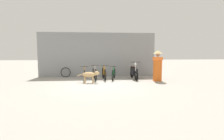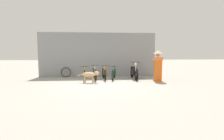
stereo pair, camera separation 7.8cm
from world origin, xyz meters
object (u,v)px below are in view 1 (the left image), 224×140
(bicycle_1, at_px, (94,74))
(bicycle_2, at_px, (104,74))
(bicycle_0, at_px, (85,74))
(motorcycle, at_px, (134,72))
(bicycle_3, at_px, (114,74))
(spare_tire_left, at_px, (66,72))
(stray_dog, at_px, (90,75))
(person_in_robes, at_px, (158,65))

(bicycle_1, distance_m, bicycle_2, 0.58)
(bicycle_0, xyz_separation_m, motorcycle, (2.97, 0.06, 0.07))
(bicycle_3, bearing_deg, bicycle_2, -79.98)
(bicycle_2, relative_size, spare_tire_left, 2.62)
(bicycle_0, bearing_deg, spare_tire_left, -137.13)
(spare_tire_left, bearing_deg, bicycle_3, -22.39)
(bicycle_1, bearing_deg, stray_dog, -19.15)
(bicycle_1, distance_m, spare_tire_left, 2.30)
(bicycle_2, xyz_separation_m, motorcycle, (1.82, 0.03, 0.06))
(motorcycle, bearing_deg, bicycle_3, -87.47)
(motorcycle, bearing_deg, bicycle_0, -88.50)
(stray_dog, relative_size, person_in_robes, 0.68)
(bicycle_1, height_order, bicycle_3, bicycle_1)
(stray_dog, distance_m, person_in_robes, 3.83)
(bicycle_0, bearing_deg, bicycle_2, 88.85)
(bicycle_1, bearing_deg, bicycle_0, -103.66)
(bicycle_2, relative_size, bicycle_3, 1.03)
(stray_dog, bearing_deg, motorcycle, 30.68)
(bicycle_2, distance_m, spare_tire_left, 2.73)
(bicycle_1, xyz_separation_m, person_in_robes, (3.57, -0.65, 0.52))
(bicycle_2, bearing_deg, stray_dog, -39.51)
(bicycle_3, bearing_deg, person_in_robes, 85.31)
(bicycle_0, relative_size, spare_tire_left, 2.68)
(person_in_robes, bearing_deg, bicycle_2, -36.70)
(person_in_robes, bearing_deg, motorcycle, -56.19)
(bicycle_0, bearing_deg, bicycle_1, 79.98)
(bicycle_2, bearing_deg, bicycle_0, -92.01)
(motorcycle, height_order, spare_tire_left, motorcycle)
(stray_dog, height_order, person_in_robes, person_in_robes)
(bicycle_1, bearing_deg, person_in_robes, 73.03)
(bicycle_0, height_order, bicycle_3, bicycle_0)
(bicycle_1, distance_m, bicycle_3, 1.14)
(bicycle_2, relative_size, person_in_robes, 0.97)
(motorcycle, distance_m, spare_tire_left, 4.43)
(motorcycle, bearing_deg, bicycle_1, -86.48)
(motorcycle, bearing_deg, stray_dog, -66.49)
(bicycle_0, relative_size, bicycle_2, 1.02)
(bicycle_0, height_order, bicycle_1, bicycle_1)
(bicycle_2, height_order, person_in_robes, person_in_robes)
(bicycle_2, bearing_deg, bicycle_1, -82.97)
(person_in_robes, height_order, spare_tire_left, person_in_robes)
(bicycle_3, bearing_deg, motorcycle, 104.49)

